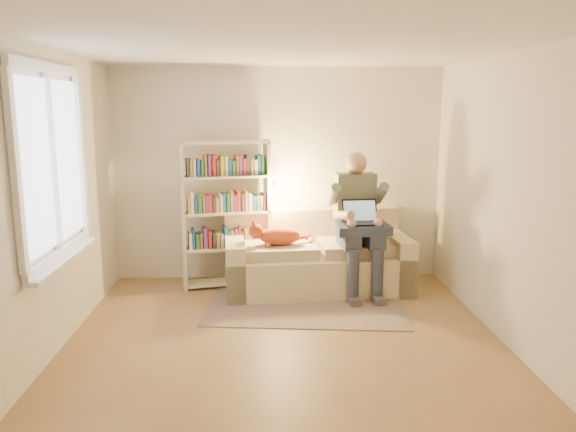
{
  "coord_description": "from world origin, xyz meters",
  "views": [
    {
      "loc": [
        -0.18,
        -4.64,
        2.11
      ],
      "look_at": [
        0.07,
        1.0,
        1.02
      ],
      "focal_mm": 35.0,
      "sensor_mm": 36.0,
      "label": 1
    }
  ],
  "objects_px": {
    "sofa": "(316,261)",
    "cat": "(274,235)",
    "laptop": "(367,217)",
    "bookshelf": "(226,207)",
    "person": "(358,216)"
  },
  "relations": [
    {
      "from": "sofa",
      "to": "bookshelf",
      "type": "distance_m",
      "value": 1.24
    },
    {
      "from": "person",
      "to": "cat",
      "type": "height_order",
      "value": "person"
    },
    {
      "from": "sofa",
      "to": "bookshelf",
      "type": "xyz_separation_m",
      "value": [
        -1.06,
        0.15,
        0.64
      ]
    },
    {
      "from": "cat",
      "to": "bookshelf",
      "type": "xyz_separation_m",
      "value": [
        -0.55,
        0.33,
        0.28
      ]
    },
    {
      "from": "sofa",
      "to": "cat",
      "type": "relative_size",
      "value": 3.11
    },
    {
      "from": "cat",
      "to": "laptop",
      "type": "distance_m",
      "value": 1.07
    },
    {
      "from": "bookshelf",
      "to": "laptop",
      "type": "bearing_deg",
      "value": -27.17
    },
    {
      "from": "sofa",
      "to": "bookshelf",
      "type": "bearing_deg",
      "value": 167.22
    },
    {
      "from": "cat",
      "to": "laptop",
      "type": "xyz_separation_m",
      "value": [
        1.04,
        -0.1,
        0.22
      ]
    },
    {
      "from": "person",
      "to": "laptop",
      "type": "relative_size",
      "value": 3.81
    },
    {
      "from": "laptop",
      "to": "bookshelf",
      "type": "distance_m",
      "value": 1.65
    },
    {
      "from": "sofa",
      "to": "bookshelf",
      "type": "height_order",
      "value": "bookshelf"
    },
    {
      "from": "sofa",
      "to": "person",
      "type": "height_order",
      "value": "person"
    },
    {
      "from": "sofa",
      "to": "cat",
      "type": "bearing_deg",
      "value": -165.23
    },
    {
      "from": "cat",
      "to": "bookshelf",
      "type": "distance_m",
      "value": 0.7
    }
  ]
}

